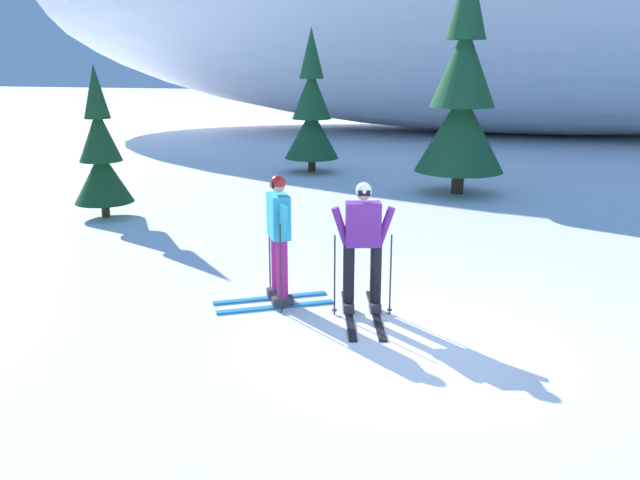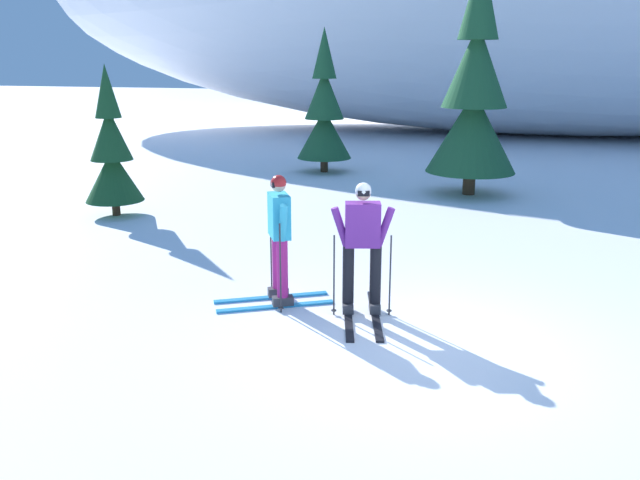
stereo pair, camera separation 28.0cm
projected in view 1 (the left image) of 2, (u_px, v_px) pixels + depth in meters
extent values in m
plane|color=white|center=(431.00, 348.00, 7.74)|extent=(120.00, 120.00, 0.00)
cube|color=#2893CC|center=(276.00, 307.00, 8.96)|extent=(1.45, 0.87, 0.03)
cube|color=#2893CC|center=(270.00, 298.00, 9.30)|extent=(1.45, 0.87, 0.03)
cube|color=#38383D|center=(283.00, 301.00, 8.97)|extent=(0.31, 0.26, 0.12)
cube|color=#38383D|center=(277.00, 292.00, 9.30)|extent=(0.31, 0.26, 0.12)
cylinder|color=#B7237A|center=(282.00, 269.00, 8.85)|extent=(0.15, 0.15, 0.79)
cylinder|color=#B7237A|center=(277.00, 261.00, 9.18)|extent=(0.15, 0.15, 0.79)
cube|color=#33B7D6|center=(279.00, 216.00, 8.83)|extent=(0.43, 0.52, 0.58)
cylinder|color=#33B7D6|center=(283.00, 225.00, 8.59)|extent=(0.22, 0.29, 0.58)
cylinder|color=#33B7D6|center=(274.00, 215.00, 9.10)|extent=(0.22, 0.29, 0.58)
sphere|color=beige|center=(278.00, 185.00, 8.72)|extent=(0.19, 0.19, 0.19)
sphere|color=red|center=(278.00, 183.00, 8.71)|extent=(0.21, 0.21, 0.21)
cube|color=black|center=(272.00, 185.00, 8.70)|extent=(0.10, 0.15, 0.07)
cylinder|color=#2D2D33|center=(281.00, 269.00, 8.64)|extent=(0.02, 0.02, 1.22)
cylinder|color=#2D2D33|center=(281.00, 309.00, 8.78)|extent=(0.07, 0.07, 0.01)
cylinder|color=#2D2D33|center=(270.00, 254.00, 9.32)|extent=(0.02, 0.02, 1.22)
cylinder|color=#2D2D33|center=(270.00, 290.00, 9.47)|extent=(0.07, 0.07, 0.01)
cube|color=black|center=(376.00, 314.00, 8.71)|extent=(0.54, 1.68, 0.03)
cube|color=black|center=(349.00, 314.00, 8.70)|extent=(0.54, 1.68, 0.03)
cube|color=#38383D|center=(375.00, 306.00, 8.79)|extent=(0.21, 0.31, 0.12)
cube|color=#38383D|center=(348.00, 306.00, 8.78)|extent=(0.21, 0.31, 0.12)
cylinder|color=black|center=(376.00, 274.00, 8.67)|extent=(0.15, 0.15, 0.77)
cylinder|color=black|center=(349.00, 274.00, 8.66)|extent=(0.15, 0.15, 0.77)
cube|color=#6B2889|center=(363.00, 224.00, 8.49)|extent=(0.49, 0.35, 0.57)
cylinder|color=#6B2889|center=(384.00, 228.00, 8.51)|extent=(0.29, 0.17, 0.58)
cylinder|color=#6B2889|center=(342.00, 229.00, 8.49)|extent=(0.29, 0.17, 0.58)
sphere|color=tan|center=(364.00, 193.00, 8.38)|extent=(0.19, 0.19, 0.19)
sphere|color=white|center=(364.00, 190.00, 8.37)|extent=(0.21, 0.21, 0.21)
cube|color=black|center=(364.00, 193.00, 8.30)|extent=(0.15, 0.07, 0.07)
cylinder|color=#2D2D33|center=(391.00, 275.00, 8.61)|extent=(0.02, 0.02, 1.08)
cylinder|color=#2D2D33|center=(390.00, 310.00, 8.74)|extent=(0.07, 0.07, 0.01)
cylinder|color=#2D2D33|center=(335.00, 275.00, 8.60)|extent=(0.02, 0.02, 1.08)
cylinder|color=#2D2D33|center=(334.00, 310.00, 8.73)|extent=(0.07, 0.07, 0.01)
cylinder|color=#47301E|center=(105.00, 207.00, 14.04)|extent=(0.17, 0.17, 0.43)
cone|color=#194723|center=(103.00, 177.00, 13.86)|extent=(1.22, 1.22, 1.09)
cone|color=#194723|center=(99.00, 135.00, 13.63)|extent=(0.88, 0.88, 1.09)
cone|color=#194723|center=(95.00, 91.00, 13.40)|extent=(0.54, 0.54, 1.09)
cylinder|color=#47301E|center=(312.00, 163.00, 19.52)|extent=(0.22, 0.22, 0.55)
cone|color=#1E512D|center=(312.00, 134.00, 19.29)|extent=(1.58, 1.58, 1.42)
cone|color=#1E512D|center=(312.00, 94.00, 18.99)|extent=(1.14, 1.14, 1.42)
cone|color=#1E512D|center=(311.00, 53.00, 18.69)|extent=(0.70, 0.70, 1.42)
cylinder|color=#47301E|center=(458.00, 178.00, 16.41)|extent=(0.30, 0.30, 0.76)
cone|color=#1E512D|center=(460.00, 131.00, 16.10)|extent=(2.16, 2.16, 1.94)
cone|color=#1E512D|center=(464.00, 65.00, 15.69)|extent=(1.56, 1.56, 1.94)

